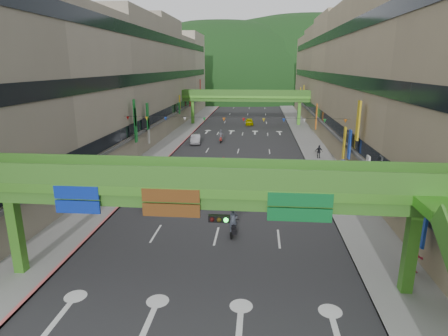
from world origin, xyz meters
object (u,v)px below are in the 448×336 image
scooter_rider_mid (224,165)px  car_silver (196,139)px  car_yellow (249,122)px  scooter_rider_near (233,223)px  pedestrian_red (415,261)px  overpass_near (219,201)px

scooter_rider_mid → car_silver: (-6.04, 16.61, -0.31)m
scooter_rider_mid → car_yellow: bearing=87.1°
scooter_rider_near → pedestrian_red: (10.99, -4.21, -0.13)m
car_silver → car_yellow: car_silver is taller
scooter_rider_near → car_silver: bearing=104.1°
scooter_rider_near → car_yellow: 52.47m
overpass_near → scooter_rider_near: size_ratio=13.07×
scooter_rider_near → scooter_rider_mid: size_ratio=1.08×
car_silver → overpass_near: bearing=-85.6°
scooter_rider_near → scooter_rider_mid: scooter_rider_near is taller
scooter_rider_near → overpass_near: bearing=-92.3°
car_yellow → scooter_rider_mid: bearing=-96.1°
scooter_rider_mid → car_yellow: size_ratio=0.50×
car_silver → pedestrian_red: 41.49m
overpass_near → car_silver: overpass_near is taller
overpass_near → car_yellow: (-0.03, 59.30, -4.52)m
scooter_rider_mid → car_silver: 17.68m
pedestrian_red → scooter_rider_mid: bearing=137.2°
car_yellow → pedestrian_red: 57.79m
scooter_rider_near → car_silver: 33.60m
scooter_rider_near → car_silver: size_ratio=0.50×
car_silver → pedestrian_red: pedestrian_red is taller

